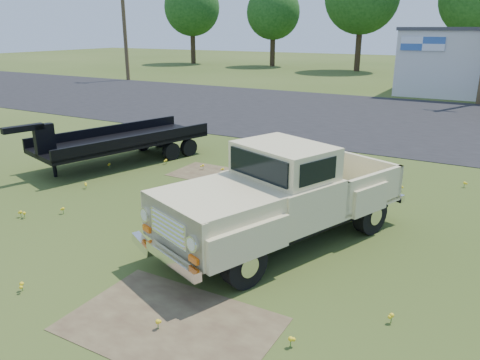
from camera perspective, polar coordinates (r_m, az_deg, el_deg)
name	(u,v)px	position (r m, az deg, el deg)	size (l,w,h in m)	color
ground	(201,230)	(10.08, -4.81, -6.06)	(140.00, 140.00, 0.00)	#334516
asphalt_lot	(376,118)	(23.53, 16.23, 7.31)	(90.00, 14.00, 0.02)	black
dirt_patch_a	(171,324)	(7.19, -8.42, -17.02)	(3.00, 2.00, 0.01)	#4B3828
dirt_patch_b	(211,174)	(13.85, -3.58, 0.77)	(2.20, 1.60, 0.01)	#4B3828
utility_pole_west	(124,21)	(40.20, -13.95, 18.29)	(1.60, 0.30, 9.00)	#473821
treeline_a	(192,8)	(58.07, -5.89, 20.16)	(6.40, 6.40, 9.52)	#352718
treeline_b	(273,12)	(53.86, 4.08, 19.70)	(5.76, 5.76, 8.57)	#352718
vintage_pickup_truck	(283,194)	(9.20, 5.31, -1.72)	(2.16, 5.56, 2.02)	#CAC387
flatbed_trailer	(122,137)	(15.30, -14.18, 5.06)	(1.98, 5.93, 1.62)	black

